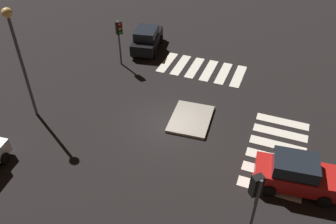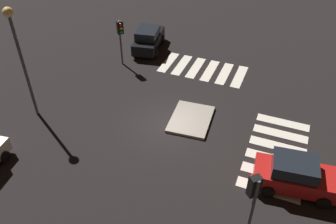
{
  "view_description": "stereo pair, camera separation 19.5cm",
  "coord_description": "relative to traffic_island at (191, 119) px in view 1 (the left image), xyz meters",
  "views": [
    {
      "loc": [
        -15.41,
        -6.01,
        13.85
      ],
      "look_at": [
        0.0,
        0.0,
        1.0
      ],
      "focal_mm": 37.06,
      "sensor_mm": 36.0,
      "label": 1
    },
    {
      "loc": [
        -15.34,
        -6.19,
        13.85
      ],
      "look_at": [
        0.0,
        0.0,
        1.0
      ],
      "focal_mm": 37.06,
      "sensor_mm": 36.0,
      "label": 2
    }
  ],
  "objects": [
    {
      "name": "ground_plane",
      "position": [
        -0.95,
        1.18,
        -0.09
      ],
      "size": [
        80.0,
        80.0,
        0.0
      ],
      "primitive_type": "plane",
      "color": "black"
    },
    {
      "name": "traffic_island",
      "position": [
        0.0,
        0.0,
        0.0
      ],
      "size": [
        3.43,
        2.69,
        0.18
      ],
      "color": "gray",
      "rests_on": "ground"
    },
    {
      "name": "car_black",
      "position": [
        7.77,
        6.47,
        0.83
      ],
      "size": [
        4.53,
        2.61,
        1.88
      ],
      "rotation": [
        0.0,
        0.0,
        0.18
      ],
      "color": "black",
      "rests_on": "ground"
    },
    {
      "name": "car_red",
      "position": [
        -3.19,
        -6.56,
        0.82
      ],
      "size": [
        2.37,
        4.38,
        1.84
      ],
      "rotation": [
        0.0,
        0.0,
        -1.46
      ],
      "color": "red",
      "rests_on": "ground"
    },
    {
      "name": "traffic_light_north",
      "position": [
        4.59,
        7.24,
        2.66
      ],
      "size": [
        0.54,
        0.53,
        3.62
      ],
      "rotation": [
        0.0,
        0.0,
        -2.31
      ],
      "color": "#47474C",
      "rests_on": "ground"
    },
    {
      "name": "traffic_light_south",
      "position": [
        -7.12,
        -4.84,
        3.03
      ],
      "size": [
        0.54,
        0.54,
        4.11
      ],
      "rotation": [
        0.0,
        0.0,
        0.77
      ],
      "color": "#47474C",
      "rests_on": "ground"
    },
    {
      "name": "street_lamp",
      "position": [
        -3.05,
        9.47,
        4.79
      ],
      "size": [
        0.56,
        0.56,
        7.08
      ],
      "color": "#47474C",
      "rests_on": "ground"
    },
    {
      "name": "crosswalk_near",
      "position": [
        -0.95,
        -5.43,
        -0.08
      ],
      "size": [
        6.45,
        3.2,
        0.02
      ],
      "color": "silver",
      "rests_on": "ground"
    },
    {
      "name": "crosswalk_side",
      "position": [
        6.25,
        1.18,
        -0.08
      ],
      "size": [
        3.2,
        6.45,
        0.02
      ],
      "color": "silver",
      "rests_on": "ground"
    }
  ]
}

